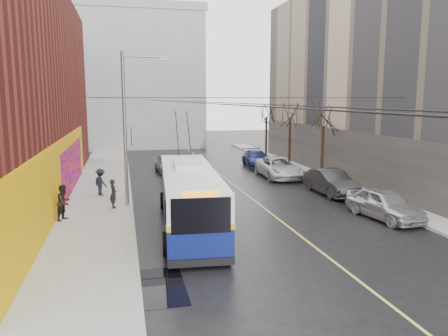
{
  "coord_description": "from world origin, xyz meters",
  "views": [
    {
      "loc": [
        -6.42,
        -15.79,
        6.35
      ],
      "look_at": [
        -0.83,
        8.27,
        2.41
      ],
      "focal_mm": 35.0,
      "sensor_mm": 36.0,
      "label": 1
    }
  ],
  "objects_px": {
    "trolleybus": "(189,196)",
    "pedestrian_a": "(113,194)",
    "parked_car_b": "(331,182)",
    "parked_car_c": "(279,168)",
    "pedestrian_b": "(64,202)",
    "parked_car_a": "(384,204)",
    "pedestrian_c": "(101,182)",
    "parked_car_d": "(256,158)",
    "following_car": "(168,163)",
    "streetlight_pole": "(128,125)",
    "tree_far": "(267,110)",
    "tree_near": "(324,116)",
    "tree_mid": "(290,110)"
  },
  "relations": [
    {
      "from": "tree_far",
      "to": "pedestrian_a",
      "type": "height_order",
      "value": "tree_far"
    },
    {
      "from": "trolleybus",
      "to": "parked_car_b",
      "type": "relative_size",
      "value": 2.36
    },
    {
      "from": "tree_mid",
      "to": "trolleybus",
      "type": "height_order",
      "value": "tree_mid"
    },
    {
      "from": "pedestrian_a",
      "to": "parked_car_b",
      "type": "bearing_deg",
      "value": -98.74
    },
    {
      "from": "tree_near",
      "to": "pedestrian_a",
      "type": "xyz_separation_m",
      "value": [
        -16.07,
        -6.62,
        -3.99
      ]
    },
    {
      "from": "parked_car_c",
      "to": "pedestrian_b",
      "type": "xyz_separation_m",
      "value": [
        -15.31,
        -9.81,
        0.24
      ]
    },
    {
      "from": "following_car",
      "to": "parked_car_b",
      "type": "bearing_deg",
      "value": -52.47
    },
    {
      "from": "parked_car_d",
      "to": "streetlight_pole",
      "type": "bearing_deg",
      "value": -127.11
    },
    {
      "from": "parked_car_a",
      "to": "pedestrian_c",
      "type": "bearing_deg",
      "value": 142.18
    },
    {
      "from": "trolleybus",
      "to": "pedestrian_a",
      "type": "distance_m",
      "value": 5.62
    },
    {
      "from": "parked_car_d",
      "to": "pedestrian_b",
      "type": "xyz_separation_m",
      "value": [
        -15.3,
        -15.88,
        0.31
      ]
    },
    {
      "from": "parked_car_a",
      "to": "parked_car_c",
      "type": "bearing_deg",
      "value": 87.66
    },
    {
      "from": "streetlight_pole",
      "to": "tree_near",
      "type": "bearing_deg",
      "value": 21.62
    },
    {
      "from": "parked_car_d",
      "to": "tree_mid",
      "type": "bearing_deg",
      "value": 0.14
    },
    {
      "from": "following_car",
      "to": "pedestrian_b",
      "type": "relative_size",
      "value": 2.57
    },
    {
      "from": "pedestrian_c",
      "to": "tree_far",
      "type": "bearing_deg",
      "value": -81.14
    },
    {
      "from": "tree_near",
      "to": "parked_car_b",
      "type": "relative_size",
      "value": 1.26
    },
    {
      "from": "parked_car_c",
      "to": "pedestrian_c",
      "type": "bearing_deg",
      "value": -160.78
    },
    {
      "from": "pedestrian_a",
      "to": "pedestrian_c",
      "type": "relative_size",
      "value": 0.96
    },
    {
      "from": "following_car",
      "to": "streetlight_pole",
      "type": "bearing_deg",
      "value": -109.55
    },
    {
      "from": "streetlight_pole",
      "to": "tree_far",
      "type": "relative_size",
      "value": 1.37
    },
    {
      "from": "tree_far",
      "to": "streetlight_pole",
      "type": "bearing_deg",
      "value": -127.12
    },
    {
      "from": "tree_near",
      "to": "pedestrian_c",
      "type": "distance_m",
      "value": 17.65
    },
    {
      "from": "parked_car_d",
      "to": "following_car",
      "type": "distance_m",
      "value": 8.66
    },
    {
      "from": "tree_far",
      "to": "parked_car_d",
      "type": "distance_m",
      "value": 8.65
    },
    {
      "from": "parked_car_b",
      "to": "pedestrian_b",
      "type": "height_order",
      "value": "pedestrian_b"
    },
    {
      "from": "streetlight_pole",
      "to": "parked_car_c",
      "type": "height_order",
      "value": "streetlight_pole"
    },
    {
      "from": "trolleybus",
      "to": "pedestrian_a",
      "type": "height_order",
      "value": "trolleybus"
    },
    {
      "from": "parked_car_c",
      "to": "pedestrian_a",
      "type": "distance_m",
      "value": 15.07
    },
    {
      "from": "tree_mid",
      "to": "pedestrian_c",
      "type": "height_order",
      "value": "tree_mid"
    },
    {
      "from": "streetlight_pole",
      "to": "tree_far",
      "type": "height_order",
      "value": "streetlight_pole"
    },
    {
      "from": "trolleybus",
      "to": "following_car",
      "type": "relative_size",
      "value": 2.53
    },
    {
      "from": "trolleybus",
      "to": "parked_car_b",
      "type": "bearing_deg",
      "value": 30.95
    },
    {
      "from": "parked_car_b",
      "to": "parked_car_a",
      "type": "bearing_deg",
      "value": -91.83
    },
    {
      "from": "streetlight_pole",
      "to": "tree_mid",
      "type": "distance_m",
      "value": 19.96
    },
    {
      "from": "tree_mid",
      "to": "pedestrian_c",
      "type": "distance_m",
      "value": 20.13
    },
    {
      "from": "pedestrian_a",
      "to": "pedestrian_b",
      "type": "distance_m",
      "value": 3.14
    },
    {
      "from": "tree_far",
      "to": "pedestrian_b",
      "type": "bearing_deg",
      "value": -129.28
    },
    {
      "from": "streetlight_pole",
      "to": "tree_far",
      "type": "xyz_separation_m",
      "value": [
        15.14,
        20.0,
        0.3
      ]
    },
    {
      "from": "parked_car_b",
      "to": "parked_car_d",
      "type": "height_order",
      "value": "parked_car_b"
    },
    {
      "from": "tree_far",
      "to": "following_car",
      "type": "bearing_deg",
      "value": -144.69
    },
    {
      "from": "parked_car_c",
      "to": "parked_car_d",
      "type": "height_order",
      "value": "parked_car_c"
    },
    {
      "from": "parked_car_c",
      "to": "pedestrian_a",
      "type": "xyz_separation_m",
      "value": [
        -12.88,
        -7.82,
        0.16
      ]
    },
    {
      "from": "parked_car_c",
      "to": "pedestrian_b",
      "type": "relative_size",
      "value": 3.23
    },
    {
      "from": "parked_car_d",
      "to": "trolleybus",
      "type": "bearing_deg",
      "value": -111.94
    },
    {
      "from": "tree_near",
      "to": "following_car",
      "type": "relative_size",
      "value": 1.35
    },
    {
      "from": "pedestrian_c",
      "to": "following_car",
      "type": "bearing_deg",
      "value": -67.13
    },
    {
      "from": "streetlight_pole",
      "to": "tree_near",
      "type": "xyz_separation_m",
      "value": [
        15.14,
        6.0,
        0.13
      ]
    },
    {
      "from": "pedestrian_b",
      "to": "pedestrian_c",
      "type": "relative_size",
      "value": 1.05
    },
    {
      "from": "tree_near",
      "to": "parked_car_b",
      "type": "height_order",
      "value": "tree_near"
    }
  ]
}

